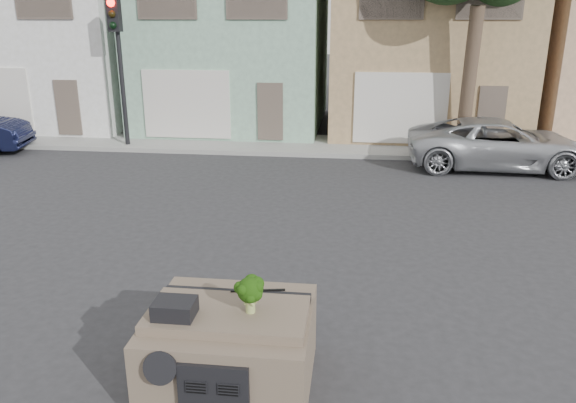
# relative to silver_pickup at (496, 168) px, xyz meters

# --- Properties ---
(ground_plane) EXTENTS (120.00, 120.00, 0.00)m
(ground_plane) POSITION_rel_silver_pickup_xyz_m (-5.81, -8.37, 0.00)
(ground_plane) COLOR #303033
(ground_plane) RESTS_ON ground
(sidewalk) EXTENTS (40.00, 3.00, 0.15)m
(sidewalk) POSITION_rel_silver_pickup_xyz_m (-5.81, 2.13, 0.07)
(sidewalk) COLOR gray
(sidewalk) RESTS_ON ground
(townhouse_white) EXTENTS (7.20, 8.20, 7.55)m
(townhouse_white) POSITION_rel_silver_pickup_xyz_m (-16.81, 6.13, 3.77)
(townhouse_white) COLOR white
(townhouse_white) RESTS_ON ground
(townhouse_mint) EXTENTS (7.20, 8.20, 7.55)m
(townhouse_mint) POSITION_rel_silver_pickup_xyz_m (-9.31, 6.13, 3.77)
(townhouse_mint) COLOR #8AB499
(townhouse_mint) RESTS_ON ground
(townhouse_tan) EXTENTS (7.20, 8.20, 7.55)m
(townhouse_tan) POSITION_rel_silver_pickup_xyz_m (-1.81, 6.13, 3.77)
(townhouse_tan) COLOR tan
(townhouse_tan) RESTS_ON ground
(silver_pickup) EXTENTS (5.50, 2.63, 1.51)m
(silver_pickup) POSITION_rel_silver_pickup_xyz_m (0.00, 0.00, 0.00)
(silver_pickup) COLOR #B8BABF
(silver_pickup) RESTS_ON ground
(traffic_signal) EXTENTS (0.40, 0.40, 5.10)m
(traffic_signal) POSITION_rel_silver_pickup_xyz_m (-12.31, 1.13, 2.55)
(traffic_signal) COLOR black
(traffic_signal) RESTS_ON ground
(tree_near) EXTENTS (4.40, 4.00, 8.50)m
(tree_near) POSITION_rel_silver_pickup_xyz_m (-0.81, 1.43, 4.25)
(tree_near) COLOR #1B381A
(tree_near) RESTS_ON ground
(car_dashboard) EXTENTS (2.00, 1.80, 1.12)m
(car_dashboard) POSITION_rel_silver_pickup_xyz_m (-5.81, -11.37, 0.56)
(car_dashboard) COLOR brown
(car_dashboard) RESTS_ON ground
(instrument_hump) EXTENTS (0.48, 0.38, 0.20)m
(instrument_hump) POSITION_rel_silver_pickup_xyz_m (-6.39, -11.72, 1.22)
(instrument_hump) COLOR black
(instrument_hump) RESTS_ON car_dashboard
(wiper_arm) EXTENTS (0.69, 0.15, 0.02)m
(wiper_arm) POSITION_rel_silver_pickup_xyz_m (-5.53, -10.99, 1.13)
(wiper_arm) COLOR black
(wiper_arm) RESTS_ON car_dashboard
(broccoli) EXTENTS (0.42, 0.42, 0.46)m
(broccoli) POSITION_rel_silver_pickup_xyz_m (-5.53, -11.52, 1.35)
(broccoli) COLOR #153208
(broccoli) RESTS_ON car_dashboard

